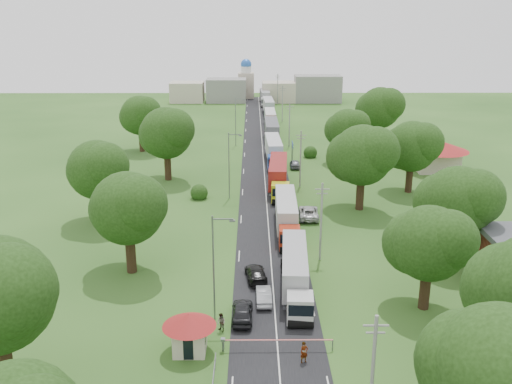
{
  "coord_description": "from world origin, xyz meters",
  "views": [
    {
      "loc": [
        -2.06,
        -65.7,
        26.68
      ],
      "look_at": [
        -1.57,
        8.71,
        3.0
      ],
      "focal_mm": 40.0,
      "sensor_mm": 36.0,
      "label": 1
    }
  ],
  "objects_px": {
    "truck_0": "(295,272)",
    "car_lane_mid": "(264,296)",
    "boom_barrier": "(261,341)",
    "car_lane_front": "(242,312)",
    "guard_booth": "(189,328)",
    "info_sign": "(292,148)",
    "pedestrian_near": "(304,353)"
  },
  "relations": [
    {
      "from": "car_lane_mid",
      "to": "pedestrian_near",
      "type": "bearing_deg",
      "value": 105.47
    },
    {
      "from": "truck_0",
      "to": "pedestrian_near",
      "type": "distance_m",
      "value": 12.22
    },
    {
      "from": "car_lane_front",
      "to": "pedestrian_near",
      "type": "distance_m",
      "value": 8.33
    },
    {
      "from": "car_lane_front",
      "to": "pedestrian_near",
      "type": "relative_size",
      "value": 2.6
    },
    {
      "from": "pedestrian_near",
      "to": "car_lane_mid",
      "type": "bearing_deg",
      "value": 85.46
    },
    {
      "from": "guard_booth",
      "to": "pedestrian_near",
      "type": "height_order",
      "value": "guard_booth"
    },
    {
      "from": "truck_0",
      "to": "car_lane_mid",
      "type": "bearing_deg",
      "value": -144.91
    },
    {
      "from": "guard_booth",
      "to": "truck_0",
      "type": "relative_size",
      "value": 0.31
    },
    {
      "from": "car_lane_mid",
      "to": "pedestrian_near",
      "type": "height_order",
      "value": "pedestrian_near"
    },
    {
      "from": "car_lane_mid",
      "to": "truck_0",
      "type": "bearing_deg",
      "value": -146.21
    },
    {
      "from": "info_sign",
      "to": "truck_0",
      "type": "relative_size",
      "value": 0.29
    },
    {
      "from": "boom_barrier",
      "to": "truck_0",
      "type": "distance_m",
      "value": 11.13
    },
    {
      "from": "pedestrian_near",
      "to": "guard_booth",
      "type": "bearing_deg",
      "value": 148.39
    },
    {
      "from": "boom_barrier",
      "to": "car_lane_mid",
      "type": "bearing_deg",
      "value": 87.53
    },
    {
      "from": "guard_booth",
      "to": "car_lane_mid",
      "type": "bearing_deg",
      "value": 53.18
    },
    {
      "from": "boom_barrier",
      "to": "car_lane_front",
      "type": "distance_m",
      "value": 5.25
    },
    {
      "from": "pedestrian_near",
      "to": "boom_barrier",
      "type": "bearing_deg",
      "value": 132.21
    },
    {
      "from": "info_sign",
      "to": "truck_0",
      "type": "xyz_separation_m",
      "value": [
        -3.05,
        -49.51,
        -0.92
      ]
    },
    {
      "from": "info_sign",
      "to": "car_lane_mid",
      "type": "xyz_separation_m",
      "value": [
        -6.2,
        -51.72,
        -2.33
      ]
    },
    {
      "from": "car_lane_front",
      "to": "pedestrian_near",
      "type": "bearing_deg",
      "value": 127.49
    },
    {
      "from": "pedestrian_near",
      "to": "truck_0",
      "type": "bearing_deg",
      "value": 67.99
    },
    {
      "from": "truck_0",
      "to": "car_lane_mid",
      "type": "height_order",
      "value": "truck_0"
    },
    {
      "from": "guard_booth",
      "to": "info_sign",
      "type": "relative_size",
      "value": 1.07
    },
    {
      "from": "info_sign",
      "to": "boom_barrier",
      "type": "bearing_deg",
      "value": -96.24
    },
    {
      "from": "guard_booth",
      "to": "car_lane_mid",
      "type": "height_order",
      "value": "guard_booth"
    },
    {
      "from": "boom_barrier",
      "to": "guard_booth",
      "type": "height_order",
      "value": "guard_booth"
    },
    {
      "from": "guard_booth",
      "to": "boom_barrier",
      "type": "bearing_deg",
      "value": 0.01
    },
    {
      "from": "truck_0",
      "to": "pedestrian_near",
      "type": "bearing_deg",
      "value": -90.7
    },
    {
      "from": "boom_barrier",
      "to": "truck_0",
      "type": "xyz_separation_m",
      "value": [
        3.51,
        10.49,
        1.19
      ]
    },
    {
      "from": "car_lane_mid",
      "to": "pedestrian_near",
      "type": "distance_m",
      "value": 10.4
    },
    {
      "from": "boom_barrier",
      "to": "car_lane_front",
      "type": "xyz_separation_m",
      "value": [
        -1.64,
        4.99,
        -0.09
      ]
    },
    {
      "from": "boom_barrier",
      "to": "truck_0",
      "type": "bearing_deg",
      "value": 71.52
    }
  ]
}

